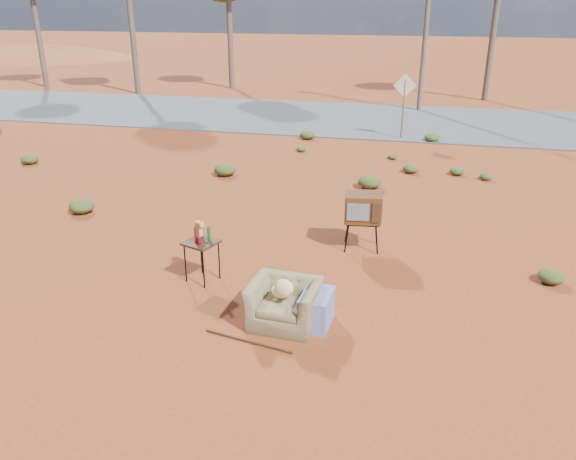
# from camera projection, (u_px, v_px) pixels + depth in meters

# --- Properties ---
(ground) EXTENTS (140.00, 140.00, 0.00)m
(ground) POSITION_uv_depth(u_px,v_px,m) (269.00, 304.00, 8.95)
(ground) COLOR #973B1E
(ground) RESTS_ON ground
(highway) EXTENTS (140.00, 7.00, 0.04)m
(highway) POSITION_uv_depth(u_px,v_px,m) (366.00, 119.00, 22.43)
(highway) COLOR #565659
(highway) RESTS_ON ground
(dirt_mound) EXTENTS (26.00, 18.00, 2.00)m
(dirt_mound) POSITION_uv_depth(u_px,v_px,m) (23.00, 58.00, 45.87)
(dirt_mound) COLOR #9F5226
(dirt_mound) RESTS_ON ground
(armchair) EXTENTS (1.23, 0.76, 0.88)m
(armchair) POSITION_uv_depth(u_px,v_px,m) (290.00, 299.00, 8.26)
(armchair) COLOR olive
(armchair) RESTS_ON ground
(tv_unit) EXTENTS (0.75, 0.63, 1.11)m
(tv_unit) POSITION_uv_depth(u_px,v_px,m) (363.00, 208.00, 10.63)
(tv_unit) COLOR black
(tv_unit) RESTS_ON ground
(side_table) EXTENTS (0.65, 0.65, 1.02)m
(side_table) POSITION_uv_depth(u_px,v_px,m) (201.00, 239.00, 9.46)
(side_table) COLOR #342413
(side_table) RESTS_ON ground
(rusty_bar) EXTENTS (1.36, 0.30, 0.04)m
(rusty_bar) POSITION_uv_depth(u_px,v_px,m) (248.00, 341.00, 7.94)
(rusty_bar) COLOR #492513
(rusty_bar) RESTS_ON ground
(road_sign) EXTENTS (0.78, 0.06, 2.19)m
(road_sign) POSITION_uv_depth(u_px,v_px,m) (404.00, 95.00, 18.85)
(road_sign) COLOR brown
(road_sign) RESTS_ON ground
(utility_pole_center) EXTENTS (1.40, 0.20, 8.00)m
(utility_pole_center) POSITION_uv_depth(u_px,v_px,m) (428.00, 8.00, 22.68)
(utility_pole_center) COLOR brown
(utility_pole_center) RESTS_ON ground
(scrub_patch) EXTENTS (17.49, 8.07, 0.33)m
(scrub_patch) POSITION_uv_depth(u_px,v_px,m) (284.00, 201.00, 13.04)
(scrub_patch) COLOR #465525
(scrub_patch) RESTS_ON ground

